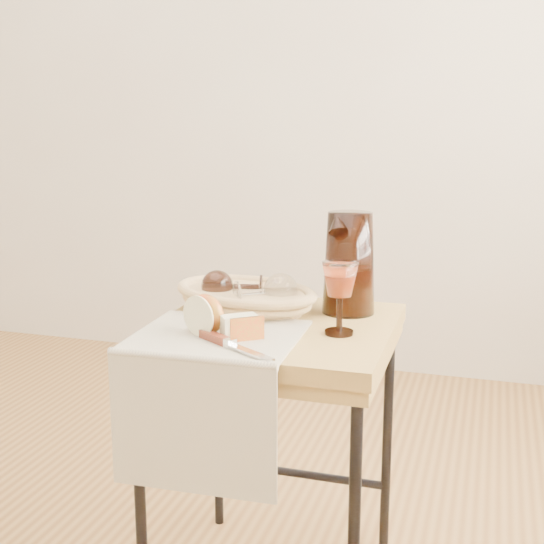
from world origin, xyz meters
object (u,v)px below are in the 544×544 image
(side_table, at_px, (275,461))
(goblet_lying_b, at_px, (262,291))
(pitcher, at_px, (349,263))
(wine_goblet, at_px, (340,298))
(apple_half, at_px, (206,314))
(goblet_lying_a, at_px, (236,286))
(tea_towel, at_px, (217,336))
(table_knife, at_px, (232,344))
(bread_basket, at_px, (245,299))

(side_table, distance_m, goblet_lying_b, 0.39)
(pitcher, relative_size, wine_goblet, 1.76)
(side_table, height_order, wine_goblet, wine_goblet)
(apple_half, bearing_deg, goblet_lying_a, 118.72)
(tea_towel, xyz_separation_m, goblet_lying_b, (0.03, 0.21, 0.05))
(tea_towel, bearing_deg, table_knife, -53.54)
(pitcher, bearing_deg, wine_goblet, -107.12)
(bread_basket, relative_size, goblet_lying_b, 2.52)
(apple_half, height_order, table_knife, apple_half)
(tea_towel, xyz_separation_m, bread_basket, (-0.02, 0.22, 0.02))
(apple_half, bearing_deg, tea_towel, 30.38)
(bread_basket, distance_m, apple_half, 0.23)
(tea_towel, bearing_deg, goblet_lying_a, 98.70)
(wine_goblet, distance_m, table_knife, 0.25)
(goblet_lying_a, xyz_separation_m, apple_half, (0.02, -0.24, -0.00))
(side_table, relative_size, apple_half, 7.11)
(pitcher, height_order, apple_half, pitcher)
(bread_basket, height_order, pitcher, pitcher)
(bread_basket, xyz_separation_m, goblet_lying_a, (-0.03, 0.01, 0.02))
(apple_half, xyz_separation_m, table_knife, (0.08, -0.07, -0.03))
(wine_goblet, bearing_deg, tea_towel, -158.00)
(side_table, xyz_separation_m, goblet_lying_a, (-0.13, 0.11, 0.38))
(tea_towel, relative_size, apple_half, 3.66)
(goblet_lying_a, height_order, goblet_lying_b, goblet_lying_b)
(wine_goblet, bearing_deg, pitcher, 95.14)
(tea_towel, xyz_separation_m, pitcher, (0.22, 0.27, 0.11))
(side_table, xyz_separation_m, tea_towel, (-0.08, -0.13, 0.33))
(tea_towel, bearing_deg, bread_basket, 92.23)
(pitcher, bearing_deg, goblet_lying_b, 176.69)
(tea_towel, distance_m, table_knife, 0.10)
(wine_goblet, relative_size, apple_half, 1.69)
(tea_towel, relative_size, goblet_lying_a, 2.69)
(side_table, xyz_separation_m, pitcher, (0.14, 0.14, 0.44))
(tea_towel, xyz_separation_m, apple_half, (-0.02, -0.00, 0.05))
(goblet_lying_a, xyz_separation_m, goblet_lying_b, (0.08, -0.03, 0.00))
(pitcher, distance_m, table_knife, 0.39)
(side_table, bearing_deg, apple_half, -128.94)
(side_table, height_order, table_knife, table_knife)
(side_table, bearing_deg, wine_goblet, -12.92)
(bread_basket, distance_m, table_knife, 0.31)
(goblet_lying_a, height_order, pitcher, pitcher)
(bread_basket, xyz_separation_m, table_knife, (0.08, -0.30, -0.01))
(goblet_lying_b, bearing_deg, table_knife, -119.40)
(goblet_lying_b, bearing_deg, side_table, -90.64)
(wine_goblet, bearing_deg, apple_half, -159.24)
(side_table, relative_size, wine_goblet, 4.19)
(pitcher, height_order, table_knife, pitcher)
(pitcher, relative_size, table_knife, 1.30)
(bread_basket, distance_m, goblet_lying_a, 0.04)
(pitcher, distance_m, apple_half, 0.37)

